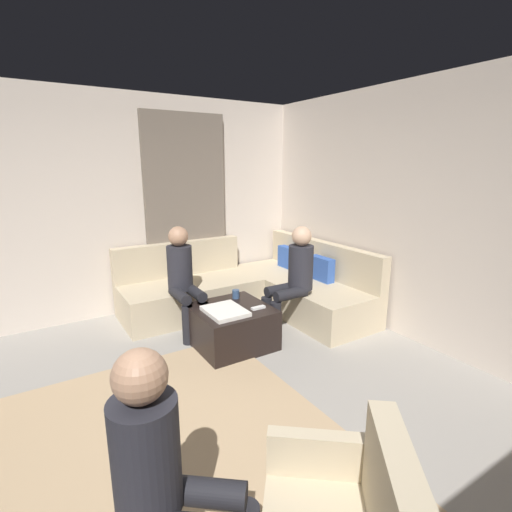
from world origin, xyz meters
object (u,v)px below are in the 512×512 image
object	(u,v)px
person_on_couch_back	(294,275)
person_on_couch_side	(183,276)
ottoman	(231,326)
sectional_couch	(254,289)
game_remote	(258,308)
coffee_mug	(236,294)
person_on_armchair	(169,471)

from	to	relation	value
person_on_couch_back	person_on_couch_side	xyz separation A→B (m)	(-0.61, -1.06, 0.00)
person_on_couch_side	ottoman	bearing A→B (deg)	115.94
sectional_couch	ottoman	distance (m)	1.03
ottoman	game_remote	size ratio (longest dim) A/B	5.07
coffee_mug	person_on_couch_back	bearing A→B (deg)	67.09
person_on_couch_side	person_on_couch_back	bearing A→B (deg)	149.99
sectional_couch	ottoman	xyz separation A→B (m)	(0.73, -0.73, -0.07)
sectional_couch	person_on_couch_back	world-z (taller)	person_on_couch_back
sectional_couch	person_on_armchair	bearing A→B (deg)	-37.53
ottoman	person_on_couch_back	distance (m)	0.90
sectional_couch	person_on_couch_back	distance (m)	0.85
game_remote	person_on_couch_side	bearing A→B (deg)	-146.55
person_on_armchair	sectional_couch	bearing A→B (deg)	-178.83
person_on_couch_back	sectional_couch	bearing A→B (deg)	4.13
person_on_armchair	coffee_mug	bearing A→B (deg)	-176.17
coffee_mug	sectional_couch	bearing A→B (deg)	132.90
game_remote	person_on_couch_side	size ratio (longest dim) A/B	0.12
person_on_couch_side	coffee_mug	bearing A→B (deg)	142.08
coffee_mug	person_on_armchair	world-z (taller)	person_on_armchair
game_remote	person_on_couch_side	world-z (taller)	person_on_couch_side
person_on_couch_back	person_on_armchair	xyz separation A→B (m)	(1.94, -2.13, -0.01)
game_remote	person_on_armchair	xyz separation A→B (m)	(1.79, -1.57, 0.21)
ottoman	person_on_armchair	size ratio (longest dim) A/B	0.64
game_remote	person_on_armchair	distance (m)	2.39
sectional_couch	coffee_mug	size ratio (longest dim) A/B	26.84
person_on_couch_side	game_remote	bearing A→B (deg)	123.45
sectional_couch	coffee_mug	bearing A→B (deg)	-47.10
coffee_mug	person_on_armchair	size ratio (longest dim) A/B	0.08
person_on_couch_side	sectional_couch	bearing A→B (deg)	-171.67
person_on_couch_back	game_remote	bearing A→B (deg)	104.56
sectional_couch	person_on_couch_side	world-z (taller)	person_on_couch_side
person_on_armchair	person_on_couch_side	bearing A→B (deg)	-163.97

